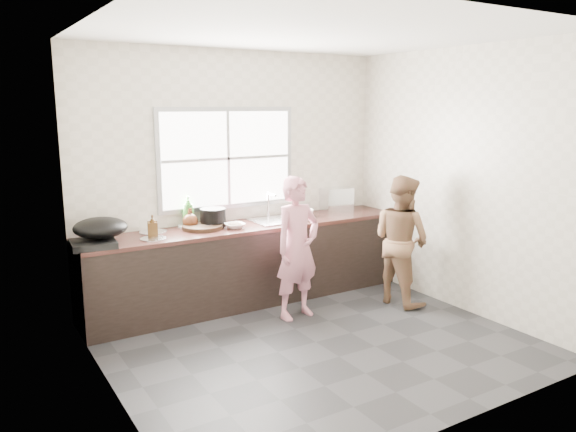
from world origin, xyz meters
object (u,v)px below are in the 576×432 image
bowl_held (289,222)px  black_pot (213,217)px  bottle_brown_tall (153,227)px  bowl_crabs (302,214)px  wok (100,228)px  dish_rack (336,199)px  pot_lid_right (153,232)px  bowl_mince (235,226)px  plate_food (190,226)px  woman (297,252)px  bottle_brown_short (190,219)px  bottle_green (188,211)px  burner (93,244)px  glass_jar (151,231)px  pot_lid_left (153,239)px  cutting_board (202,227)px  person_side (401,240)px

bowl_held → black_pot: bearing=156.9°
bottle_brown_tall → bowl_crabs: bearing=2.6°
wok → dish_rack: 2.87m
pot_lid_right → dish_rack: bearing=1.4°
black_pot → bottle_brown_tall: bearing=-169.9°
bowl_mince → bowl_crabs: bearing=9.2°
plate_food → woman: bearing=-48.3°
bottle_brown_short → bottle_green: bearing=83.7°
dish_rack → burner: bearing=-169.9°
bowl_held → glass_jar: glass_jar is taller
bottle_brown_short → glass_jar: bottle_brown_short is taller
bottle_brown_tall → burner: (-0.59, -0.11, -0.07)m
burner → pot_lid_right: (0.64, 0.27, -0.02)m
bottle_brown_tall → glass_jar: bearing=88.5°
glass_jar → black_pot: bearing=5.1°
black_pot → wok: bearing=-172.6°
woman → bowl_crabs: size_ratio=6.34×
dish_rack → pot_lid_left: bearing=-168.4°
bottle_green → burner: size_ratio=0.87×
bowl_held → glass_jar: 1.46m
cutting_board → burner: bearing=-171.1°
bowl_crabs → woman: bearing=-125.8°
black_pot → woman: bearing=-53.2°
bowl_mince → black_pot: size_ratio=0.78×
bottle_brown_short → glass_jar: bearing=-165.0°
bowl_crabs → bottle_brown_short: size_ratio=1.12×
bowl_mince → bottle_brown_tall: 0.86m
cutting_board → dish_rack: (1.81, 0.15, 0.12)m
burner → dish_rack: bearing=6.4°
cutting_board → wok: wok is taller
glass_jar → person_side: bearing=-20.8°
bowl_crabs → bottle_green: 1.33m
black_pot → bottle_brown_tall: 0.70m
black_pot → bottle_brown_short: (-0.23, 0.06, -0.00)m
pot_lid_right → plate_food: bearing=11.3°
woman → dish_rack: size_ratio=3.69×
bottle_brown_tall → bottle_brown_short: (0.46, 0.18, -0.00)m
bowl_crabs → glass_jar: (-1.78, -0.02, 0.01)m
person_side → bowl_mince: 1.78m
bottle_brown_tall → wok: bearing=-176.3°
bottle_green → dish_rack: bearing=-0.8°
plate_food → pot_lid_right: size_ratio=0.90×
pot_lid_right → bottle_brown_short: bearing=3.3°
plate_food → bottle_brown_tall: 0.54m
person_side → dish_rack: person_side is taller
woman → bottle_green: woman is taller
bowl_held → glass_jar: (-1.43, 0.26, 0.02)m
cutting_board → wok: 1.06m
bowl_mince → dish_rack: dish_rack is taller
person_side → bowl_held: (-1.00, 0.67, 0.19)m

